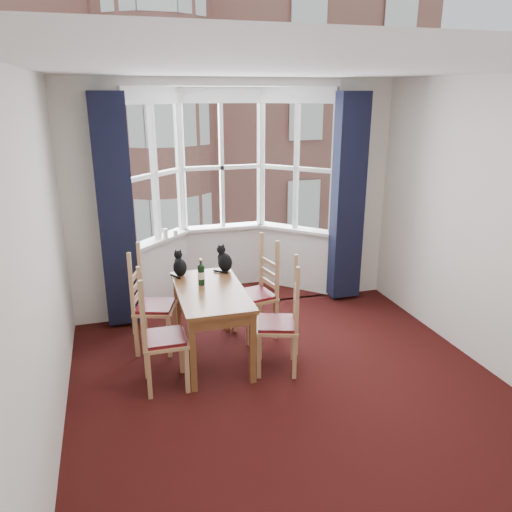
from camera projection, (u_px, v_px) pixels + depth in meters
name	position (u px, v px, depth m)	size (l,w,h in m)	color
floor	(300.00, 401.00, 4.46)	(4.50, 4.50, 0.00)	black
ceiling	(310.00, 68.00, 3.59)	(4.50, 4.50, 0.00)	white
wall_left	(38.00, 277.00, 3.48)	(4.50, 4.50, 0.00)	silver
wall_right	(508.00, 234.00, 4.56)	(4.50, 4.50, 0.00)	silver
wall_back_pier_left	(94.00, 207.00, 5.63)	(0.70, 0.12, 2.80)	silver
wall_back_pier_right	(358.00, 191.00, 6.52)	(0.70, 0.12, 2.80)	silver
bay_window	(226.00, 191.00, 6.53)	(2.76, 0.94, 2.80)	white
curtain_left	(116.00, 213.00, 5.54)	(0.38, 0.22, 2.60)	black
curtain_right	(348.00, 199.00, 6.31)	(0.38, 0.22, 2.60)	black
dining_table	(211.00, 300.00, 5.02)	(0.68, 1.25, 0.76)	brown
chair_left_near	(154.00, 341.00, 4.55)	(0.40, 0.42, 0.92)	tan
chair_left_far	(147.00, 308.00, 5.25)	(0.51, 0.52, 0.92)	tan
chair_right_near	(286.00, 325.00, 4.85)	(0.51, 0.52, 0.92)	tan
chair_right_far	(262.00, 295.00, 5.59)	(0.47, 0.49, 0.92)	tan
cat_left	(180.00, 266.00, 5.34)	(0.16, 0.22, 0.28)	black
cat_right	(225.00, 261.00, 5.48)	(0.22, 0.25, 0.30)	black
wine_bottle	(201.00, 274.00, 5.07)	(0.07, 0.07, 0.28)	black
candle_tall	(165.00, 233.00, 6.31)	(0.06, 0.06, 0.12)	white
candle_short	(175.00, 234.00, 6.38)	(0.06, 0.06, 0.09)	white
street	(134.00, 219.00, 35.71)	(80.00, 80.00, 0.00)	#333335
tenement_building	(149.00, 125.00, 16.72)	(18.40, 7.80, 15.20)	#8E5749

